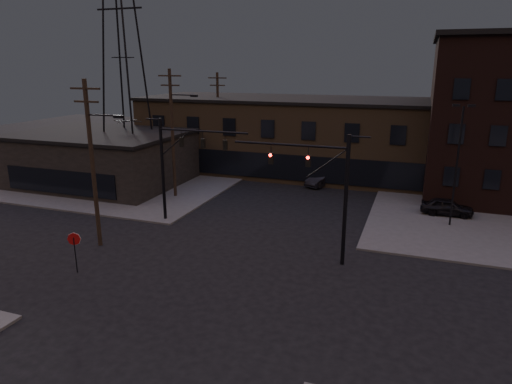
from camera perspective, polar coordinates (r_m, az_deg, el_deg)
ground at (r=26.65m, az=-5.14°, el=-10.77°), size 140.00×140.00×0.00m
sidewalk_nw at (r=55.48m, az=-16.29°, el=2.78°), size 30.00×30.00×0.15m
building_row at (r=51.21m, az=8.12°, el=6.69°), size 40.00×12.00×8.00m
building_left at (r=49.14m, az=-18.68°, el=3.87°), size 16.00×12.00×5.00m
traffic_signal_near at (r=27.40m, az=8.87°, el=0.87°), size 7.12×0.24×8.00m
traffic_signal_far at (r=34.77m, az=-9.86°, el=4.11°), size 7.12×0.24×8.00m
stop_sign at (r=28.58m, az=-21.77°, el=-5.97°), size 0.72×0.33×2.48m
utility_pole_near at (r=31.29m, az=-19.72°, el=3.75°), size 3.70×0.28×11.00m
utility_pole_mid at (r=41.55m, az=-10.34°, el=7.50°), size 3.70×0.28×11.50m
utility_pole_far at (r=52.65m, az=-4.75°, el=9.00°), size 2.20×0.28×11.00m
transmission_tower at (r=48.63m, az=-16.31°, el=15.84°), size 7.00×7.00×25.00m
lot_light_a at (r=36.21m, az=23.93°, el=4.25°), size 1.50×0.28×9.14m
parked_car_lot_a at (r=39.68m, az=22.76°, el=-1.70°), size 4.02×1.65×1.36m
parked_car_lot_b at (r=44.08m, az=24.20°, el=-0.15°), size 5.37×3.47×1.45m
car_crossing at (r=46.48m, az=8.26°, el=1.62°), size 2.93×4.45×1.39m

